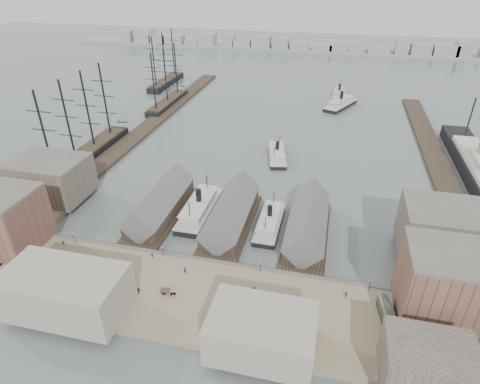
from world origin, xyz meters
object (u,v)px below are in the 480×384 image
(tram, at_px, (386,313))
(horse_cart_left, at_px, (55,259))
(ferry_docked_west, at_px, (199,208))
(horse_cart_right, at_px, (255,321))
(ocean_steamer, at_px, (477,168))
(horse_cart_center, at_px, (170,293))

(tram, height_order, horse_cart_left, tram)
(ferry_docked_west, bearing_deg, horse_cart_right, -57.20)
(ocean_steamer, height_order, horse_cart_center, ocean_steamer)
(ferry_docked_west, xyz_separation_m, horse_cart_right, (30.23, -46.90, 0.27))
(tram, xyz_separation_m, horse_cart_right, (-31.43, -9.40, -1.12))
(ferry_docked_west, distance_m, horse_cart_center, 43.12)
(tram, relative_size, horse_cart_right, 2.27)
(ocean_steamer, relative_size, horse_cart_center, 18.60)
(tram, bearing_deg, horse_cart_left, 171.14)
(tram, bearing_deg, ferry_docked_west, 139.67)
(ferry_docked_west, height_order, horse_cart_center, ferry_docked_west)
(ferry_docked_west, height_order, horse_cart_left, ferry_docked_west)
(tram, relative_size, horse_cart_center, 2.20)
(ferry_docked_west, relative_size, horse_cart_right, 6.35)
(ferry_docked_west, bearing_deg, horse_cart_center, -81.84)
(ocean_steamer, relative_size, tram, 8.44)
(ocean_steamer, bearing_deg, horse_cart_right, -126.08)
(horse_cart_center, bearing_deg, ferry_docked_west, -5.34)
(ocean_steamer, xyz_separation_m, horse_cart_center, (-98.88, -98.39, -1.15))
(ferry_docked_west, bearing_deg, tram, -31.31)
(horse_cart_left, height_order, horse_cart_right, horse_cart_left)
(tram, distance_m, horse_cart_left, 94.03)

